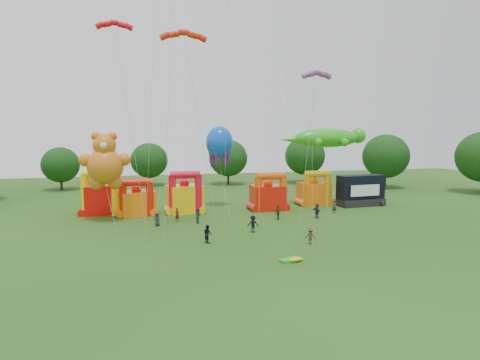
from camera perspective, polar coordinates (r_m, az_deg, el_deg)
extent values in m
plane|color=#264A15|center=(36.69, 4.54, -11.87)|extent=(160.00, 160.00, 0.00)
cylinder|color=#352314|center=(91.75, 18.77, 0.18)|extent=(0.44, 0.44, 3.72)
ellipsoid|color=#153C12|center=(91.37, 18.87, 3.02)|extent=(9.30, 9.30, 8.89)
cylinder|color=#352314|center=(95.30, 8.61, 0.63)|extent=(0.44, 0.44, 3.51)
ellipsoid|color=#153C12|center=(94.95, 8.66, 3.21)|extent=(8.77, 8.78, 8.39)
cylinder|color=#352314|center=(92.12, -1.58, 0.43)|extent=(0.44, 0.44, 3.30)
ellipsoid|color=#153C12|center=(91.77, -1.59, 2.94)|extent=(8.25, 8.25, 7.88)
cylinder|color=#352314|center=(92.15, -11.96, 0.22)|extent=(0.44, 0.44, 3.09)
ellipsoid|color=#153C12|center=(91.81, -12.01, 2.57)|extent=(7.73, 7.72, 7.38)
cylinder|color=#352314|center=(90.39, -22.71, -0.34)|extent=(0.44, 0.44, 2.88)
ellipsoid|color=#153C12|center=(90.06, -22.81, 1.88)|extent=(7.20, 7.20, 6.88)
cube|color=red|center=(62.88, -18.02, -2.46)|extent=(5.78, 5.03, 4.06)
cylinder|color=#FFE90D|center=(61.52, -19.96, -1.91)|extent=(1.10, 1.10, 5.80)
cylinder|color=#FFE90D|center=(61.20, -16.32, -1.82)|extent=(1.10, 1.10, 5.80)
cylinder|color=#FFE90D|center=(60.98, -18.24, 0.83)|extent=(4.45, 1.16, 1.16)
sphere|color=#FFE90D|center=(62.57, -18.09, -0.35)|extent=(1.40, 1.40, 1.40)
cube|color=orange|center=(60.74, -13.59, -3.02)|extent=(5.22, 4.56, 3.27)
cylinder|color=red|center=(59.38, -15.30, -2.60)|extent=(0.99, 0.99, 4.67)
cylinder|color=red|center=(59.37, -11.92, -2.51)|extent=(0.99, 0.99, 4.67)
cylinder|color=red|center=(59.02, -13.67, -0.32)|extent=(3.99, 1.04, 1.04)
sphere|color=red|center=(60.45, -13.64, -1.21)|extent=(1.40, 1.40, 1.40)
cube|color=yellow|center=(61.29, -7.41, -2.52)|extent=(5.29, 4.60, 3.85)
cylinder|color=red|center=(59.69, -8.99, -1.99)|extent=(1.01, 1.01, 5.50)
cylinder|color=red|center=(60.07, -5.59, -1.89)|extent=(1.01, 1.01, 5.50)
cylinder|color=red|center=(59.51, -7.32, 0.67)|extent=(4.08, 1.06, 1.06)
sphere|color=red|center=(60.97, -7.44, -0.46)|extent=(1.40, 1.40, 1.40)
cube|color=red|center=(63.02, 3.73, -2.35)|extent=(4.77, 3.82, 3.58)
cylinder|color=#F0510D|center=(61.07, 2.46, -1.90)|extent=(1.04, 1.04, 5.12)
cylinder|color=#F0510D|center=(62.19, 5.74, -1.77)|extent=(1.04, 1.04, 5.12)
cylinder|color=#F0510D|center=(61.28, 4.14, 0.53)|extent=(4.22, 1.10, 1.10)
sphere|color=#F0510D|center=(62.72, 3.75, -0.46)|extent=(1.40, 1.40, 1.40)
cube|color=orange|center=(68.16, 9.78, -1.79)|extent=(4.74, 3.93, 3.48)
cylinder|color=#D9990B|center=(66.21, 8.86, -1.37)|extent=(0.98, 0.98, 4.98)
cylinder|color=#D9990B|center=(67.60, 11.58, -1.26)|extent=(0.98, 0.98, 4.98)
cylinder|color=#D9990B|center=(66.59, 10.28, 0.81)|extent=(3.95, 1.03, 1.03)
sphere|color=#D9990B|center=(67.89, 9.82, -0.09)|extent=(1.40, 1.40, 1.40)
cube|color=black|center=(68.85, 15.79, -2.87)|extent=(7.51, 3.38, 1.10)
cube|color=black|center=(68.68, 15.77, -0.89)|extent=(7.47, 3.03, 3.64)
cube|color=white|center=(67.50, 16.36, -1.35)|extent=(5.02, 0.53, 1.71)
cylinder|color=black|center=(66.55, 14.06, -3.27)|extent=(0.30, 0.90, 0.90)
cylinder|color=black|center=(69.42, 18.33, -3.00)|extent=(0.30, 0.90, 0.90)
sphere|color=orange|center=(56.66, -17.54, 1.75)|extent=(4.51, 4.51, 4.51)
sphere|color=orange|center=(56.51, -17.63, 4.45)|extent=(2.87, 2.87, 2.87)
sphere|color=orange|center=(56.56, -18.71, 5.55)|extent=(1.13, 1.13, 1.13)
sphere|color=orange|center=(56.42, -16.63, 5.62)|extent=(1.13, 1.13, 1.13)
sphere|color=orange|center=(56.81, -19.94, 2.51)|extent=(1.64, 1.64, 1.64)
sphere|color=orange|center=(56.48, -15.18, 2.65)|extent=(1.64, 1.64, 1.64)
sphere|color=orange|center=(56.95, -18.60, -0.34)|extent=(1.85, 1.85, 1.85)
sphere|color=orange|center=(56.79, -16.33, -0.27)|extent=(1.85, 1.85, 1.85)
sphere|color=white|center=(55.13, -17.73, 4.39)|extent=(0.82, 0.82, 0.82)
ellipsoid|color=green|center=(68.42, 11.50, 5.53)|extent=(11.08, 3.46, 2.94)
sphere|color=green|center=(70.87, 15.49, 5.72)|extent=(2.38, 2.38, 2.38)
cone|color=green|center=(66.24, 7.06, 5.39)|extent=(4.33, 1.73, 1.73)
sphere|color=green|center=(70.93, 12.48, 5.01)|extent=(1.30, 1.30, 1.30)
sphere|color=green|center=(67.84, 13.77, 4.91)|extent=(1.30, 1.30, 1.30)
sphere|color=green|center=(69.14, 9.24, 5.04)|extent=(1.30, 1.30, 1.30)
sphere|color=green|center=(65.96, 10.41, 4.95)|extent=(1.30, 1.30, 1.30)
ellipsoid|color=blue|center=(64.69, -2.77, 5.02)|extent=(4.08, 4.08, 4.90)
cone|color=#591E8C|center=(65.06, -1.61, 3.06)|extent=(0.92, 0.92, 3.26)
cone|color=#591E8C|center=(66.05, -2.38, 3.11)|extent=(0.92, 0.92, 3.26)
cone|color=#591E8C|center=(65.80, -3.51, 3.09)|extent=(0.92, 0.92, 3.26)
cone|color=#591E8C|center=(64.56, -3.91, 3.02)|extent=(0.92, 0.92, 3.26)
cone|color=#591E8C|center=(63.55, -3.15, 2.96)|extent=(0.92, 0.92, 3.26)
cone|color=#591E8C|center=(63.80, -1.97, 2.98)|extent=(0.92, 0.92, 3.26)
cube|color=green|center=(39.09, 6.72, -10.54)|extent=(2.21, 1.55, 0.24)
cube|color=yellow|center=(38.91, 7.44, -10.41)|extent=(1.32, 0.93, 0.10)
imported|color=#252239|center=(53.28, -10.99, -5.18)|extent=(0.95, 0.80, 1.65)
imported|color=#551A18|center=(55.43, -8.37, -4.62)|extent=(0.77, 0.70, 1.75)
imported|color=#1C4834|center=(54.24, -5.56, -4.78)|extent=(0.80, 0.97, 1.84)
imported|color=black|center=(49.12, 1.73, -5.88)|extent=(1.37, 0.92, 1.98)
imported|color=#413B1A|center=(56.27, 5.09, -4.33)|extent=(1.17, 1.02, 1.89)
imported|color=#2D2945|center=(57.91, 10.21, -4.06)|extent=(0.87, 1.88, 1.95)
imported|color=#572319|center=(63.90, 12.50, -3.28)|extent=(0.77, 0.50, 1.58)
imported|color=#1C472B|center=(62.02, 12.45, -3.45)|extent=(0.80, 0.78, 1.85)
imported|color=black|center=(44.82, -4.35, -7.17)|extent=(1.03, 1.14, 1.90)
imported|color=#43371A|center=(44.78, 9.38, -7.40)|extent=(1.24, 1.04, 1.67)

